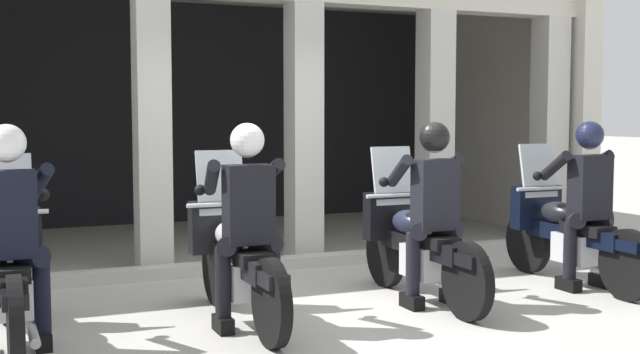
{
  "coord_description": "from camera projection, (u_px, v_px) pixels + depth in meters",
  "views": [
    {
      "loc": [
        -2.73,
        -6.37,
        1.65
      ],
      "look_at": [
        0.0,
        0.04,
        1.11
      ],
      "focal_mm": 45.42,
      "sensor_mm": 36.0,
      "label": 1
    }
  ],
  "objects": [
    {
      "name": "police_officer_center_right",
      "position": [
        433.0,
        198.0,
        6.89
      ],
      "size": [
        0.63,
        0.61,
        1.58
      ],
      "rotation": [
        0.0,
        0.0,
        0.29
      ],
      "color": "black",
      "rests_on": "ground"
    },
    {
      "name": "station_building",
      "position": [
        184.0,
        75.0,
        10.72
      ],
      "size": [
        9.7,
        4.32,
        3.49
      ],
      "color": "black",
      "rests_on": "ground"
    },
    {
      "name": "police_officer_center_left",
      "position": [
        247.0,
        208.0,
        6.14
      ],
      "size": [
        0.63,
        0.61,
        1.58
      ],
      "rotation": [
        0.0,
        0.0,
        0.19
      ],
      "color": "black",
      "rests_on": "ground"
    },
    {
      "name": "police_officer_far_right",
      "position": [
        587.0,
        190.0,
        7.58
      ],
      "size": [
        0.63,
        0.61,
        1.58
      ],
      "rotation": [
        0.0,
        0.0,
        0.26
      ],
      "color": "black",
      "rests_on": "ground"
    },
    {
      "name": "ground_plane",
      "position": [
        224.0,
        250.0,
        9.79
      ],
      "size": [
        80.0,
        80.0,
        0.0
      ],
      "primitive_type": "plane",
      "color": "#A8A59E"
    },
    {
      "name": "motorcycle_center_left",
      "position": [
        237.0,
        259.0,
        6.44
      ],
      "size": [
        0.62,
        2.04,
        1.35
      ],
      "rotation": [
        0.0,
        0.0,
        0.19
      ],
      "color": "black",
      "rests_on": "ground"
    },
    {
      "name": "motorcycle_center_right",
      "position": [
        416.0,
        244.0,
        7.19
      ],
      "size": [
        0.62,
        2.04,
        1.35
      ],
      "rotation": [
        0.0,
        0.0,
        0.29
      ],
      "color": "black",
      "rests_on": "ground"
    },
    {
      "name": "motorcycle_far_right",
      "position": [
        566.0,
        232.0,
        7.87
      ],
      "size": [
        0.62,
        2.04,
        1.35
      ],
      "rotation": [
        0.0,
        0.0,
        0.26
      ],
      "color": "black",
      "rests_on": "ground"
    },
    {
      "name": "kerb_strip",
      "position": [
        246.0,
        266.0,
        8.48
      ],
      "size": [
        9.2,
        0.24,
        0.12
      ],
      "primitive_type": "cube",
      "color": "#B7B5AD",
      "rests_on": "ground"
    },
    {
      "name": "motorcycle_far_left",
      "position": [
        9.0,
        273.0,
        5.85
      ],
      "size": [
        0.62,
        2.04,
        1.35
      ],
      "rotation": [
        0.0,
        0.0,
        0.27
      ],
      "color": "black",
      "rests_on": "ground"
    },
    {
      "name": "police_officer_far_left",
      "position": [
        9.0,
        218.0,
        5.55
      ],
      "size": [
        0.63,
        0.61,
        1.58
      ],
      "rotation": [
        0.0,
        0.0,
        0.27
      ],
      "color": "black",
      "rests_on": "ground"
    }
  ]
}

